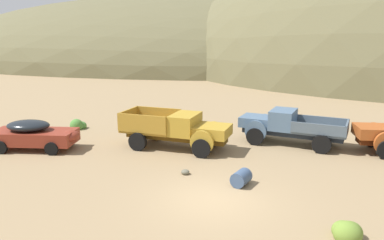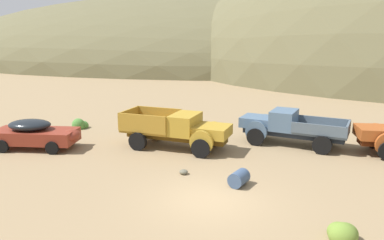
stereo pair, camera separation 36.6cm
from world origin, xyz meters
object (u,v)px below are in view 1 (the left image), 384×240
car_rust_red (36,134)px  truck_chalk_blue (285,126)px  oil_drum_tipped (241,178)px  truck_mustard (183,130)px

car_rust_red → truck_chalk_blue: truck_chalk_blue is taller
truck_chalk_blue → oil_drum_tipped: (-1.82, -6.44, -0.69)m
truck_mustard → truck_chalk_blue: size_ratio=1.00×
truck_mustard → truck_chalk_blue: bearing=29.3°
truck_mustard → oil_drum_tipped: size_ratio=5.92×
truck_mustard → oil_drum_tipped: 5.58m
truck_mustard → car_rust_red: bearing=-159.5°
oil_drum_tipped → truck_mustard: bearing=128.8°
car_rust_red → truck_mustard: size_ratio=0.80×
truck_chalk_blue → car_rust_red: bearing=30.2°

